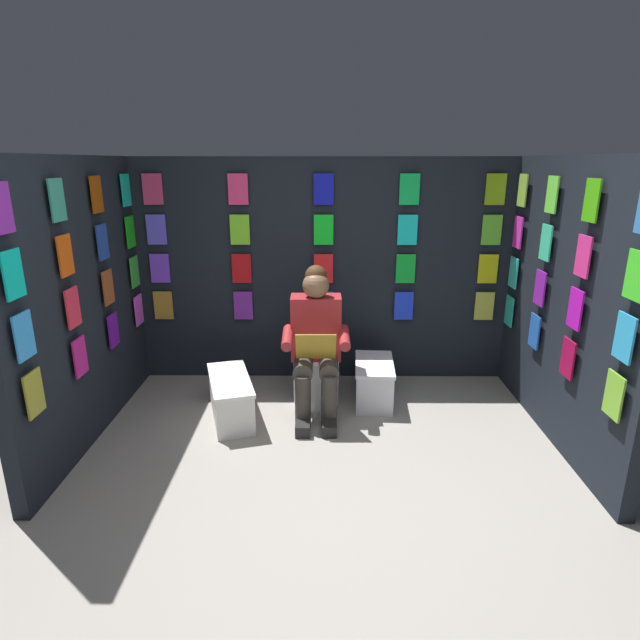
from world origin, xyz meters
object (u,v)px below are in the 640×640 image
Objects in this scene: toilet at (316,364)px; comic_longbox_near at (374,382)px; comic_longbox_far at (231,398)px; person_reading at (316,342)px.

toilet is 1.27× the size of comic_longbox_near.
toilet is 0.99× the size of comic_longbox_far.
comic_longbox_far is (1.16, 0.31, -0.00)m from comic_longbox_near.
comic_longbox_near is 1.20m from comic_longbox_far.
person_reading reaches higher than toilet.
person_reading reaches higher than comic_longbox_near.
toilet reaches higher than comic_longbox_far.
comic_longbox_far is at bearing 18.55° from comic_longbox_near.
comic_longbox_near reaches higher than comic_longbox_far.
toilet is at bearing -0.62° from comic_longbox_near.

